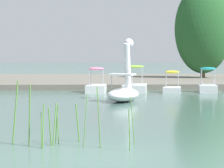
{
  "coord_description": "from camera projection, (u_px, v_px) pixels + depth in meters",
  "views": [
    {
      "loc": [
        0.09,
        -9.38,
        2.15
      ],
      "look_at": [
        1.04,
        14.82,
        0.73
      ],
      "focal_mm": 70.25,
      "sensor_mm": 36.0,
      "label": 1
    }
  ],
  "objects": [
    {
      "name": "reed_clump_foreground",
      "position": [
        56.0,
        121.0,
        10.81
      ],
      "size": [
        3.09,
        1.19,
        1.59
      ],
      "color": "#568E38",
      "rests_on": "ground_plane"
    },
    {
      "name": "pedal_boat_yellow",
      "position": [
        172.0,
        86.0,
        27.61
      ],
      "size": [
        1.45,
        2.01,
        1.4
      ],
      "color": "white",
      "rests_on": "ground_plane"
    },
    {
      "name": "pedal_boat_teal",
      "position": [
        208.0,
        85.0,
        27.98
      ],
      "size": [
        1.47,
        2.3,
        1.6
      ],
      "color": "white",
      "rests_on": "ground_plane"
    },
    {
      "name": "swan_boat",
      "position": [
        124.0,
        89.0,
        22.03
      ],
      "size": [
        2.28,
        3.13,
        3.2
      ],
      "color": "white",
      "rests_on": "ground_plane"
    },
    {
      "name": "ground_plane",
      "position": [
        91.0,
        158.0,
        9.48
      ],
      "size": [
        426.24,
        426.24,
        0.0
      ],
      "primitive_type": "plane",
      "color": "#47665B"
    },
    {
      "name": "shore_bank_far",
      "position": [
        94.0,
        80.0,
        39.77
      ],
      "size": [
        112.82,
        20.45,
        0.38
      ],
      "primitive_type": "cube",
      "color": "#6B665B",
      "rests_on": "ground_plane"
    },
    {
      "name": "tree_willow_near_path",
      "position": [
        203.0,
        29.0,
        40.05
      ],
      "size": [
        5.29,
        4.29,
        8.59
      ],
      "color": "brown",
      "rests_on": "shore_bank_far"
    },
    {
      "name": "pedal_boat_pink",
      "position": [
        96.0,
        85.0,
        27.61
      ],
      "size": [
        1.39,
        2.34,
        1.6
      ],
      "color": "white",
      "rests_on": "ground_plane"
    },
    {
      "name": "pedal_boat_lime",
      "position": [
        135.0,
        85.0,
        27.91
      ],
      "size": [
        1.82,
        2.59,
        1.73
      ],
      "color": "white",
      "rests_on": "ground_plane"
    }
  ]
}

